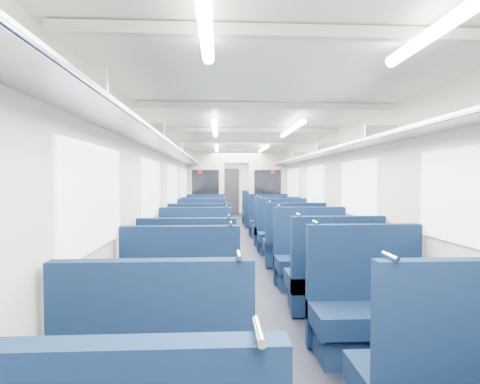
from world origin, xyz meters
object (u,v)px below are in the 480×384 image
seat_9 (334,282)px  seat_15 (283,236)px  seat_7 (369,314)px  seat_22 (210,213)px  seat_17 (276,230)px  seat_12 (200,248)px  seat_10 (195,263)px  seat_23 (257,213)px  end_door (230,191)px  seat_8 (188,287)px  seat_19 (269,223)px  seat_11 (311,262)px  seat_18 (206,224)px  seat_16 (205,230)px  seat_14 (203,237)px  seat_21 (260,216)px  seat_20 (208,217)px  seat_13 (294,246)px  seat_6 (179,319)px

seat_9 → seat_15: (0.00, 3.55, 0.00)m
seat_7 → seat_22: same height
seat_9 → seat_17: same height
seat_9 → seat_12: size_ratio=1.00×
seat_10 → seat_23: 7.93m
end_door → seat_15: size_ratio=1.71×
seat_8 → seat_19: same height
seat_7 → seat_17: 5.54m
seat_11 → seat_17: bearing=90.0°
seat_17 → seat_18: bearing=143.4°
seat_9 → seat_23: size_ratio=1.00×
seat_7 → seat_8: bearing=150.9°
seat_12 → seat_23: bearing=75.8°
seat_22 → seat_8: bearing=-90.0°
seat_11 → seat_17: 3.42m
seat_15 → seat_16: (-1.66, 0.93, 0.00)m
seat_22 → seat_23: same height
seat_14 → seat_21: (1.66, 4.40, 0.00)m
seat_15 → seat_20: bearing=111.8°
seat_18 → seat_19: 1.66m
seat_10 → seat_16: 3.41m
seat_18 → seat_22: (0.00, 3.22, 0.00)m
seat_8 → seat_15: size_ratio=1.00×
end_door → seat_18: 6.96m
seat_17 → seat_19: size_ratio=1.00×
seat_19 → seat_22: bearing=118.0°
seat_12 → seat_22: bearing=90.0°
seat_7 → seat_9: 1.05m
seat_8 → seat_10: bearing=90.0°
seat_7 → seat_18: size_ratio=1.00×
seat_8 → seat_20: same height
seat_14 → seat_7: bearing=-70.0°
seat_16 → seat_19: (1.66, 1.33, 0.00)m
end_door → seat_14: 9.17m
end_door → seat_9: (0.83, -12.61, -0.64)m
seat_14 → seat_23: size_ratio=1.00×
seat_16 → seat_20: size_ratio=1.00×
seat_15 → seat_22: (-1.66, 5.39, 0.00)m
seat_15 → seat_18: bearing=127.4°
seat_15 → seat_20: same height
seat_13 → seat_17: size_ratio=1.00×
end_door → seat_7: end_door is taller
seat_13 → seat_22: size_ratio=1.00×
seat_19 → seat_22: same height
seat_17 → seat_23: same height
seat_18 → seat_16: bearing=-90.0°
seat_16 → seat_15: bearing=-29.4°
seat_9 → seat_23: 8.83m
seat_6 → seat_10: same height
seat_12 → seat_6: bearing=-90.0°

